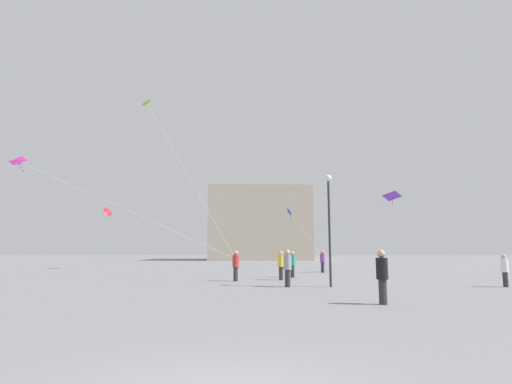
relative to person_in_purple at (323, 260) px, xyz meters
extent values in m
cylinder|color=#2D2D33|center=(0.00, 0.00, -0.59)|extent=(0.27, 0.27, 0.83)
cylinder|color=purple|center=(0.00, 0.00, 0.19)|extent=(0.40, 0.40, 0.72)
sphere|color=tan|center=(0.00, 0.00, 0.69)|extent=(0.27, 0.27, 0.27)
cylinder|color=#2D2D33|center=(-2.84, -6.13, -0.60)|extent=(0.26, 0.26, 0.80)
cylinder|color=teal|center=(-2.84, -6.13, 0.14)|extent=(0.38, 0.38, 0.69)
sphere|color=tan|center=(-2.84, -6.13, 0.62)|extent=(0.26, 0.26, 0.26)
cylinder|color=#2D2D33|center=(-0.60, -19.96, -0.58)|extent=(0.27, 0.27, 0.84)
cylinder|color=black|center=(-0.60, -19.96, 0.20)|extent=(0.40, 0.40, 0.73)
sphere|color=tan|center=(-0.60, -19.96, 0.70)|extent=(0.27, 0.27, 0.27)
cylinder|color=#2D2D33|center=(-6.43, -9.50, -0.59)|extent=(0.27, 0.27, 0.82)
cylinder|color=red|center=(-6.43, -9.50, 0.18)|extent=(0.39, 0.39, 0.71)
sphere|color=tan|center=(-6.43, -9.50, 0.67)|extent=(0.27, 0.27, 0.27)
cylinder|color=#2D2D33|center=(7.40, -13.07, -0.63)|extent=(0.24, 0.24, 0.74)
cylinder|color=white|center=(7.40, -13.07, 0.05)|extent=(0.35, 0.35, 0.64)
sphere|color=tan|center=(7.40, -13.07, 0.49)|extent=(0.24, 0.24, 0.24)
cylinder|color=#2D2D33|center=(-3.69, -8.55, -0.60)|extent=(0.26, 0.26, 0.81)
cylinder|color=yellow|center=(-3.69, -8.55, 0.15)|extent=(0.39, 0.39, 0.70)
sphere|color=tan|center=(-3.69, -8.55, 0.64)|extent=(0.26, 0.26, 0.26)
cylinder|color=#2D2D33|center=(-3.52, -13.37, -0.58)|extent=(0.28, 0.28, 0.85)
cylinder|color=gray|center=(-3.52, -13.37, 0.21)|extent=(0.40, 0.40, 0.74)
sphere|color=tan|center=(-3.52, -13.37, 0.72)|extent=(0.28, 0.28, 0.28)
pyramid|color=purple|center=(6.30, 1.32, 5.51)|extent=(1.59, 1.14, 0.62)
sphere|color=purple|center=(6.35, 1.43, 5.27)|extent=(0.10, 0.10, 0.10)
sphere|color=purple|center=(6.40, 1.56, 5.06)|extent=(0.10, 0.10, 0.10)
sphere|color=purple|center=(6.45, 1.70, 4.85)|extent=(0.10, 0.10, 0.10)
cylinder|color=silver|center=(3.15, 0.65, 2.89)|extent=(6.32, 1.32, 5.20)
pyramid|color=#8CD12D|center=(-15.70, 1.65, 14.34)|extent=(1.09, 1.00, 0.66)
sphere|color=#8CD12D|center=(-15.55, 1.67, 14.12)|extent=(0.10, 0.10, 0.10)
sphere|color=#8CD12D|center=(-15.41, 1.66, 13.91)|extent=(0.10, 0.10, 0.10)
sphere|color=#8CD12D|center=(-15.27, 1.66, 13.70)|extent=(0.10, 0.10, 0.10)
cylinder|color=silver|center=(-11.06, -3.92, 7.31)|extent=(9.27, 11.19, 14.04)
pyramid|color=#D12899|center=(-20.16, -9.68, 6.38)|extent=(1.09, 0.65, 0.55)
sphere|color=#D12899|center=(-20.02, -9.65, 6.15)|extent=(0.10, 0.10, 0.10)
sphere|color=#D12899|center=(-19.88, -9.65, 5.94)|extent=(0.10, 0.10, 0.10)
sphere|color=#D12899|center=(-19.74, -9.65, 5.73)|extent=(0.10, 0.10, 0.10)
cylinder|color=silver|center=(-13.30, -9.58, 3.33)|extent=(13.73, 0.17, 6.08)
cone|color=red|center=(-20.60, 6.41, 4.67)|extent=(1.09, 1.21, 0.90)
sphere|color=red|center=(-20.50, 6.31, 4.46)|extent=(0.10, 0.10, 0.10)
sphere|color=red|center=(-20.41, 6.21, 4.25)|extent=(0.10, 0.10, 0.10)
sphere|color=red|center=(-20.31, 6.11, 4.04)|extent=(0.10, 0.10, 0.10)
cylinder|color=silver|center=(-13.52, -1.55, 2.48)|extent=(14.18, 15.93, 4.39)
pyramid|color=blue|center=(-2.18, 8.62, 4.80)|extent=(0.54, 1.12, 0.65)
sphere|color=blue|center=(-2.14, 8.74, 4.57)|extent=(0.10, 0.10, 0.10)
sphere|color=blue|center=(-2.07, 8.87, 4.36)|extent=(0.10, 0.10, 0.10)
sphere|color=blue|center=(-2.01, 8.99, 4.15)|extent=(0.10, 0.10, 0.10)
cylinder|color=silver|center=(-1.10, 4.31, 2.54)|extent=(2.22, 8.63, 4.50)
cube|color=#B2A893|center=(-6.09, 44.82, 5.67)|extent=(19.34, 16.17, 13.35)
cylinder|color=#2D2D30|center=(-1.36, -13.29, 1.69)|extent=(0.12, 0.12, 5.38)
sphere|color=#EAE5C6|center=(-1.36, -13.29, 4.53)|extent=(0.36, 0.36, 0.36)
camera|label=1|loc=(-4.53, -34.41, 0.83)|focal=28.85mm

